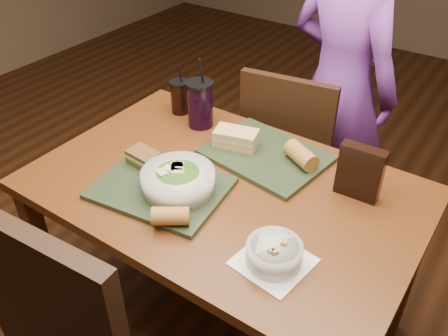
{
  "coord_description": "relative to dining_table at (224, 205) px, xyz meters",
  "views": [
    {
      "loc": [
        0.72,
        -1.04,
        1.74
      ],
      "look_at": [
        0.0,
        0.0,
        0.82
      ],
      "focal_mm": 38.0,
      "sensor_mm": 36.0,
      "label": 1
    }
  ],
  "objects": [
    {
      "name": "cup_cola",
      "position": [
        -0.44,
        0.31,
        0.16
      ],
      "size": [
        0.08,
        0.08,
        0.22
      ],
      "color": "black",
      "rests_on": "dining_table"
    },
    {
      "name": "salad_bowl",
      "position": [
        -0.1,
        -0.12,
        0.15
      ],
      "size": [
        0.24,
        0.24,
        0.08
      ],
      "color": "silver",
      "rests_on": "tray_near"
    },
    {
      "name": "ground",
      "position": [
        0.0,
        0.0,
        -0.66
      ],
      "size": [
        6.0,
        6.0,
        0.0
      ],
      "primitive_type": "plane",
      "color": "#381C0B",
      "rests_on": "ground"
    },
    {
      "name": "tray_near",
      "position": [
        -0.16,
        -0.14,
        0.1
      ],
      "size": [
        0.46,
        0.37,
        0.02
      ],
      "primitive_type": "cube",
      "rotation": [
        0.0,
        0.0,
        0.13
      ],
      "color": "#25321C",
      "rests_on": "dining_table"
    },
    {
      "name": "cup_berry",
      "position": [
        -0.3,
        0.27,
        0.19
      ],
      "size": [
        0.11,
        0.11,
        0.29
      ],
      "color": "black",
      "rests_on": "dining_table"
    },
    {
      "name": "chip_bag",
      "position": [
        0.39,
        0.2,
        0.18
      ],
      "size": [
        0.14,
        0.05,
        0.19
      ],
      "primitive_type": "cube",
      "rotation": [
        0.0,
        0.0,
        0.04
      ],
      "color": "black",
      "rests_on": "dining_table"
    },
    {
      "name": "sandwich_far",
      "position": [
        -0.09,
        0.2,
        0.14
      ],
      "size": [
        0.18,
        0.12,
        0.06
      ],
      "color": "tan",
      "rests_on": "tray_far"
    },
    {
      "name": "chair_far",
      "position": [
        -0.04,
        0.61,
        -0.14
      ],
      "size": [
        0.46,
        0.46,
        0.94
      ],
      "color": "black",
      "rests_on": "ground"
    },
    {
      "name": "dining_table",
      "position": [
        0.0,
        0.0,
        0.0
      ],
      "size": [
        1.3,
        0.85,
        0.75
      ],
      "color": "#5A2E12",
      "rests_on": "ground"
    },
    {
      "name": "sandwich_near",
      "position": [
        -0.29,
        -0.08,
        0.13
      ],
      "size": [
        0.12,
        0.08,
        0.05
      ],
      "color": "#593819",
      "rests_on": "tray_near"
    },
    {
      "name": "soup_bowl",
      "position": [
        0.31,
        -0.21,
        0.13
      ],
      "size": [
        0.21,
        0.21,
        0.08
      ],
      "color": "white",
      "rests_on": "dining_table"
    },
    {
      "name": "tray_far",
      "position": [
        0.03,
        0.22,
        0.1
      ],
      "size": [
        0.46,
        0.37,
        0.02
      ],
      "primitive_type": "cube",
      "rotation": [
        0.0,
        0.0,
        -0.13
      ],
      "color": "#25321C",
      "rests_on": "dining_table"
    },
    {
      "name": "baguette_far",
      "position": [
        0.16,
        0.24,
        0.14
      ],
      "size": [
        0.14,
        0.12,
        0.06
      ],
      "primitive_type": "cylinder",
      "rotation": [
        0.0,
        1.57,
        -0.48
      ],
      "color": "#AD7533",
      "rests_on": "tray_far"
    },
    {
      "name": "baguette_near",
      "position": [
        -0.01,
        -0.26,
        0.14
      ],
      "size": [
        0.12,
        0.11,
        0.06
      ],
      "primitive_type": "cylinder",
      "rotation": [
        0.0,
        1.57,
        0.6
      ],
      "color": "#AD7533",
      "rests_on": "tray_near"
    },
    {
      "name": "diner",
      "position": [
        0.04,
        0.87,
        0.12
      ],
      "size": [
        0.64,
        0.5,
        1.56
      ],
      "primitive_type": "imported",
      "rotation": [
        0.0,
        0.0,
        2.89
      ],
      "color": "purple",
      "rests_on": "ground"
    }
  ]
}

